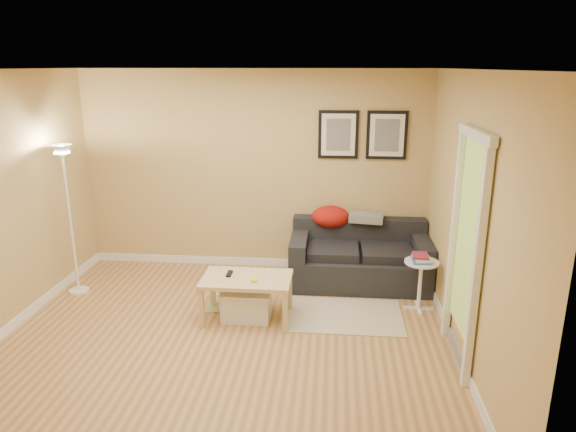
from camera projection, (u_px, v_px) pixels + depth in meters
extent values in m
plane|color=tan|center=(226.00, 339.00, 5.16)|extent=(4.50, 4.50, 0.00)
plane|color=white|center=(215.00, 69.00, 4.43)|extent=(4.50, 4.50, 0.00)
plane|color=tan|center=(254.00, 172.00, 6.70)|extent=(4.50, 0.00, 4.50)
plane|color=tan|center=(144.00, 313.00, 2.88)|extent=(4.50, 0.00, 4.50)
plane|color=tan|center=(469.00, 221.00, 4.59)|extent=(0.00, 4.00, 4.00)
cube|color=white|center=(256.00, 262.00, 7.05)|extent=(4.50, 0.02, 0.10)
cube|color=white|center=(13.00, 324.00, 5.34)|extent=(0.02, 4.00, 0.10)
cube|color=white|center=(455.00, 345.00, 4.95)|extent=(0.02, 4.00, 0.10)
cube|color=#C4B39B|center=(345.00, 315.00, 5.62)|extent=(1.25, 0.85, 0.01)
cube|color=#668C4C|center=(238.00, 303.00, 5.91)|extent=(0.70, 0.50, 0.01)
cube|color=black|center=(229.00, 274.00, 5.53)|extent=(0.05, 0.16, 0.02)
cylinder|color=yellow|center=(254.00, 281.00, 5.33)|extent=(0.07, 0.07, 0.03)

